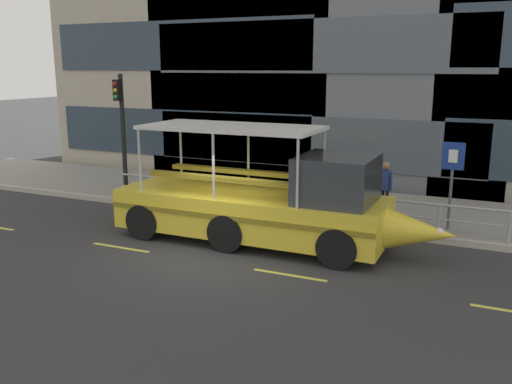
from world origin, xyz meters
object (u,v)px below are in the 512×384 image
at_px(duck_tour_boat, 269,205).
at_px(traffic_light_pole, 122,123).
at_px(parking_sign, 452,171).
at_px(pedestrian_near_bow, 385,184).

bearing_deg(duck_tour_boat, traffic_light_pole, 159.72).
bearing_deg(parking_sign, traffic_light_pole, -178.61).
relative_size(parking_sign, pedestrian_near_bow, 1.45).
distance_m(duck_tour_boat, pedestrian_near_bow, 4.13).
xyz_separation_m(parking_sign, pedestrian_near_bow, (-1.93, 0.61, -0.66)).
bearing_deg(pedestrian_near_bow, traffic_light_pole, -174.46).
bearing_deg(pedestrian_near_bow, duck_tour_boat, -125.71).
bearing_deg(traffic_light_pole, parking_sign, 1.39).
relative_size(traffic_light_pole, pedestrian_near_bow, 2.49).
xyz_separation_m(traffic_light_pole, duck_tour_boat, (6.69, -2.47, -1.70)).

